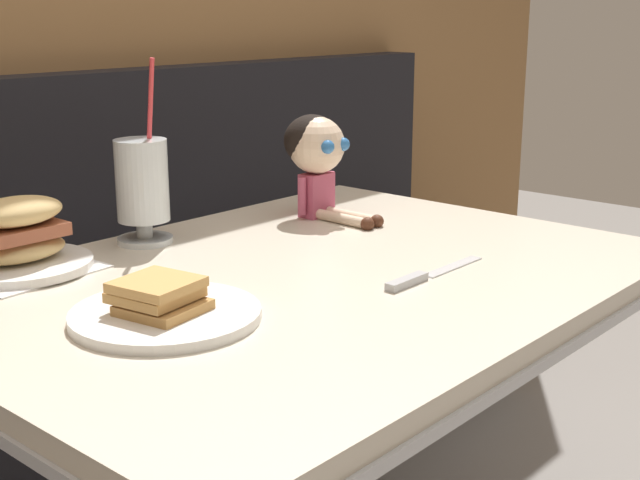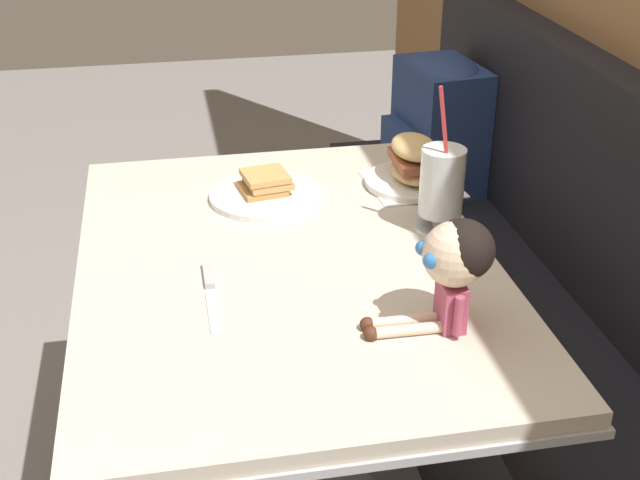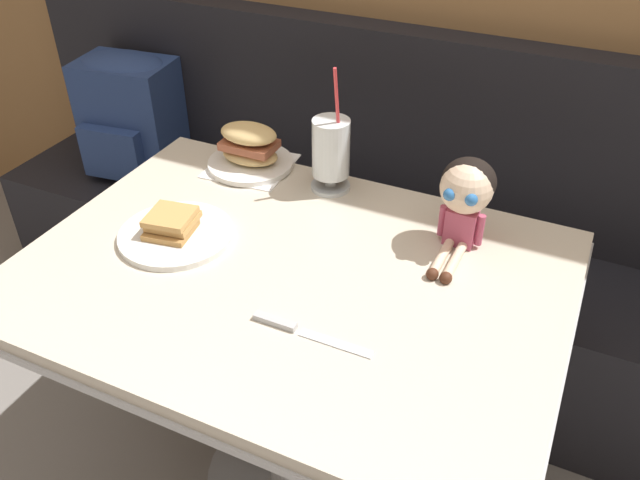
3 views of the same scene
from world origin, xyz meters
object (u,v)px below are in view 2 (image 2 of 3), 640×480
(milkshake_glass, at_px, (442,186))
(sandwich_plate, at_px, (413,166))
(toast_plate, at_px, (265,192))
(backpack, at_px, (438,120))
(butter_knife, at_px, (210,285))
(seated_doll, at_px, (455,260))

(milkshake_glass, xyz_separation_m, sandwich_plate, (-0.23, 0.01, -0.05))
(toast_plate, relative_size, milkshake_glass, 0.79)
(toast_plate, relative_size, sandwich_plate, 1.14)
(milkshake_glass, bearing_deg, sandwich_plate, 177.33)
(toast_plate, relative_size, backpack, 0.62)
(milkshake_glass, distance_m, sandwich_plate, 0.24)
(butter_knife, height_order, backpack, backpack)
(sandwich_plate, distance_m, backpack, 0.68)
(seated_doll, bearing_deg, milkshake_glass, 165.07)
(milkshake_glass, height_order, butter_knife, milkshake_glass)
(butter_knife, relative_size, backpack, 0.58)
(toast_plate, bearing_deg, butter_knife, -22.64)
(milkshake_glass, bearing_deg, backpack, 162.00)
(milkshake_glass, height_order, sandwich_plate, milkshake_glass)
(toast_plate, xyz_separation_m, seated_doll, (0.57, 0.24, 0.11))
(butter_knife, bearing_deg, seated_doll, 62.28)
(seated_doll, bearing_deg, sandwich_plate, 169.88)
(sandwich_plate, xyz_separation_m, backpack, (-0.62, 0.26, -0.13))
(toast_plate, height_order, seated_doll, seated_doll)
(toast_plate, xyz_separation_m, backpack, (-0.62, 0.61, -0.10))
(milkshake_glass, xyz_separation_m, butter_knife, (0.14, -0.48, -0.10))
(sandwich_plate, bearing_deg, backpack, 156.79)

